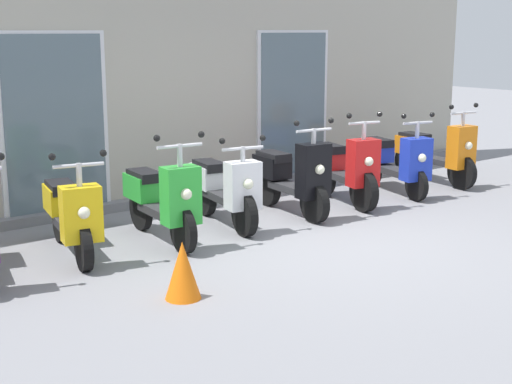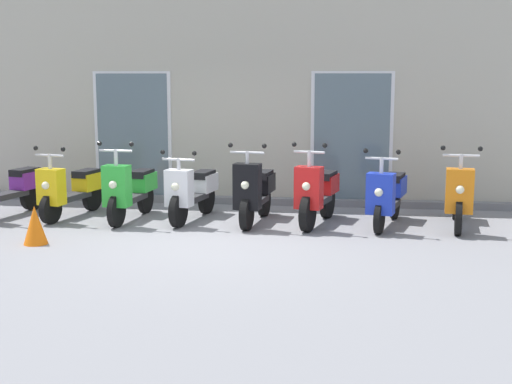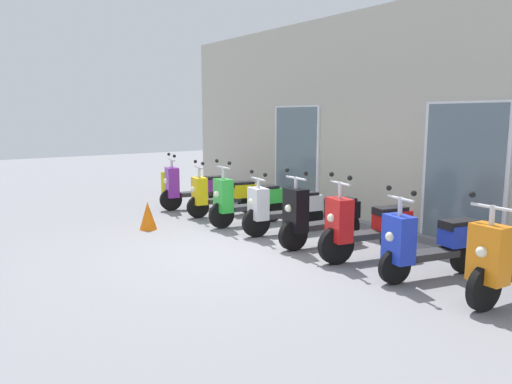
% 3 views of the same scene
% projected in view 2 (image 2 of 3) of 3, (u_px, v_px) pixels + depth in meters
% --- Properties ---
extents(ground_plane, '(40.00, 40.00, 0.00)m').
position_uv_depth(ground_plane, '(209.00, 241.00, 9.41)').
color(ground_plane, gray).
extents(storefront_facade, '(11.78, 0.50, 3.99)m').
position_uv_depth(storefront_facade, '(241.00, 92.00, 12.04)').
color(storefront_facade, '#B2AD9E').
rests_on(storefront_facade, ground_plane).
extents(scooter_purple, '(0.75, 1.59, 1.26)m').
position_uv_depth(scooter_purple, '(6.00, 187.00, 10.95)').
color(scooter_purple, black).
rests_on(scooter_purple, ground_plane).
extents(scooter_yellow, '(0.69, 1.57, 1.18)m').
position_uv_depth(scooter_yellow, '(71.00, 189.00, 10.93)').
color(scooter_yellow, black).
rests_on(scooter_yellow, ground_plane).
extents(scooter_green, '(0.57, 1.60, 1.27)m').
position_uv_depth(scooter_green, '(130.00, 189.00, 10.66)').
color(scooter_green, black).
rests_on(scooter_green, ground_plane).
extents(scooter_white, '(0.66, 1.60, 1.14)m').
position_uv_depth(scooter_white, '(193.00, 191.00, 10.68)').
color(scooter_white, black).
rests_on(scooter_white, ground_plane).
extents(scooter_black, '(0.58, 1.56, 1.27)m').
position_uv_depth(scooter_black, '(255.00, 191.00, 10.45)').
color(scooter_black, black).
rests_on(scooter_black, ground_plane).
extents(scooter_red, '(0.69, 1.58, 1.29)m').
position_uv_depth(scooter_red, '(318.00, 193.00, 10.35)').
color(scooter_red, black).
rests_on(scooter_red, ground_plane).
extents(scooter_blue, '(0.73, 1.55, 1.21)m').
position_uv_depth(scooter_blue, '(388.00, 194.00, 10.23)').
color(scooter_blue, black).
rests_on(scooter_blue, ground_plane).
extents(scooter_orange, '(0.59, 1.66, 1.26)m').
position_uv_depth(scooter_orange, '(458.00, 194.00, 10.18)').
color(scooter_orange, black).
rests_on(scooter_orange, ground_plane).
extents(traffic_cone, '(0.32, 0.32, 0.52)m').
position_uv_depth(traffic_cone, '(35.00, 225.00, 9.18)').
color(traffic_cone, orange).
rests_on(traffic_cone, ground_plane).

